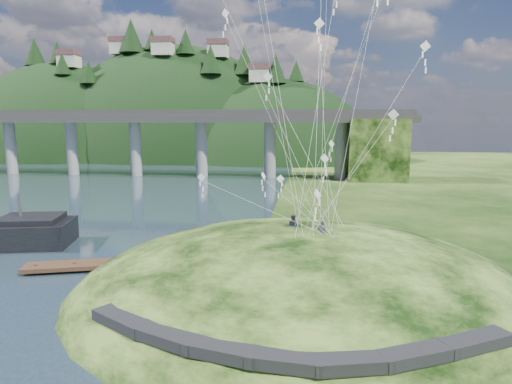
# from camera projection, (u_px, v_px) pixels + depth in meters

# --- Properties ---
(ground) EXTENTS (320.00, 320.00, 0.00)m
(ground) POSITION_uv_depth(u_px,v_px,m) (191.00, 299.00, 32.94)
(ground) COLOR black
(ground) RESTS_ON ground
(grass_hill) EXTENTS (36.00, 32.00, 13.00)m
(grass_hill) POSITION_uv_depth(u_px,v_px,m) (302.00, 313.00, 34.14)
(grass_hill) COLOR black
(grass_hill) RESTS_ON ground
(footpath) EXTENTS (22.29, 5.84, 0.83)m
(footpath) POSITION_uv_depth(u_px,v_px,m) (286.00, 344.00, 22.14)
(footpath) COLOR black
(footpath) RESTS_ON ground
(bridge) EXTENTS (160.00, 11.00, 15.00)m
(bridge) POSITION_uv_depth(u_px,v_px,m) (158.00, 134.00, 103.34)
(bridge) COLOR #2D2B2B
(bridge) RESTS_ON ground
(far_ridge) EXTENTS (153.00, 70.00, 94.50)m
(far_ridge) POSITION_uv_depth(u_px,v_px,m) (163.00, 178.00, 159.21)
(far_ridge) COLOR black
(far_ridge) RESTS_ON ground
(wooden_dock) EXTENTS (14.43, 6.51, 1.03)m
(wooden_dock) POSITION_uv_depth(u_px,v_px,m) (112.00, 263.00, 39.72)
(wooden_dock) COLOR #331F15
(wooden_dock) RESTS_ON ground
(kite_flyers) EXTENTS (2.98, 2.56, 1.79)m
(kite_flyers) POSITION_uv_depth(u_px,v_px,m) (302.00, 216.00, 33.33)
(kite_flyers) COLOR #292B37
(kite_flyers) RESTS_ON ground
(kite_swarm) EXTENTS (17.48, 15.09, 20.39)m
(kite_swarm) POSITION_uv_depth(u_px,v_px,m) (304.00, 54.00, 33.28)
(kite_swarm) COLOR white
(kite_swarm) RESTS_ON ground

